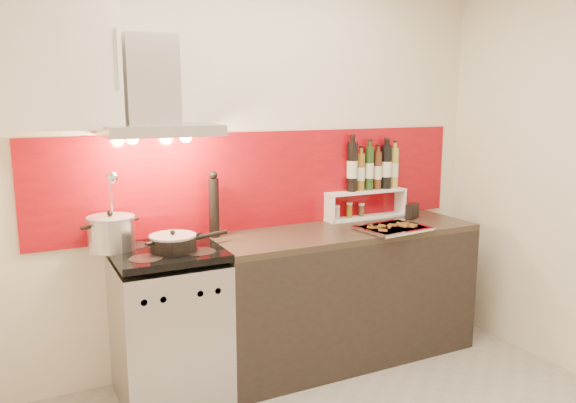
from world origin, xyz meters
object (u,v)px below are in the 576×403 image
pepper_mill (214,205)px  baking_tray (393,228)px  stock_pot (111,233)px  saute_pan (174,243)px  counter (344,293)px  range_stove (170,326)px

pepper_mill → baking_tray: pepper_mill is taller
pepper_mill → baking_tray: 1.18m
pepper_mill → stock_pot: bearing=-174.4°
stock_pot → baking_tray: size_ratio=0.55×
stock_pot → baking_tray: (1.74, -0.29, -0.09)m
stock_pot → saute_pan: stock_pot is taller
counter → stock_pot: 1.59m
stock_pot → pepper_mill: pepper_mill is taller
stock_pot → pepper_mill: 0.64m
range_stove → stock_pot: (-0.28, 0.12, 0.57)m
stock_pot → saute_pan: (0.31, -0.18, -0.05)m
counter → pepper_mill: 1.09m
stock_pot → saute_pan: 0.36m
counter → baking_tray: baking_tray is taller
counter → pepper_mill: bearing=168.3°
pepper_mill → baking_tray: size_ratio=0.87×
range_stove → counter: 1.20m
range_stove → stock_pot: stock_pot is taller
range_stove → baking_tray: baking_tray is taller
range_stove → baking_tray: 1.54m
stock_pot → baking_tray: bearing=-9.4°
range_stove → pepper_mill: (0.35, 0.18, 0.66)m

